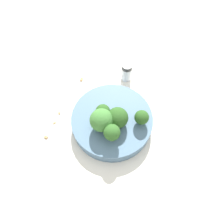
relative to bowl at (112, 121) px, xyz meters
name	(u,v)px	position (x,y,z in m)	size (l,w,h in m)	color
ground_plane	(112,124)	(0.00, 0.00, -0.02)	(3.00, 3.00, 0.00)	silver
bowl	(112,121)	(0.00, 0.00, 0.00)	(0.22, 0.22, 0.04)	slate
broccoli_floret_0	(119,117)	(-0.02, 0.00, 0.05)	(0.05, 0.05, 0.06)	#7A9E5B
broccoli_floret_1	(142,118)	(-0.06, -0.05, 0.04)	(0.04, 0.04, 0.04)	#84AD66
broccoli_floret_2	(112,133)	(-0.04, 0.04, 0.06)	(0.04, 0.04, 0.06)	#7A9E5B
broccoli_floret_3	(102,120)	(0.00, 0.04, 0.06)	(0.06, 0.06, 0.07)	#8EB770
broccoli_floret_4	(103,112)	(0.02, 0.01, 0.05)	(0.04, 0.04, 0.05)	#84AD66
pepper_shaker	(127,72)	(0.08, -0.14, 0.01)	(0.03, 0.03, 0.06)	silver
almond_crumb_0	(54,122)	(0.12, 0.11, -0.02)	(0.01, 0.00, 0.01)	tan
almond_crumb_1	(46,137)	(0.10, 0.15, -0.02)	(0.01, 0.01, 0.01)	#AD7F4C
almond_crumb_2	(59,113)	(0.13, 0.08, -0.02)	(0.01, 0.00, 0.01)	olive
almond_crumb_3	(81,79)	(0.18, -0.04, -0.01)	(0.01, 0.01, 0.01)	#AD7F4C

